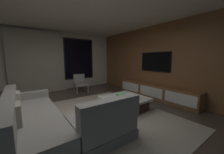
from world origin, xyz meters
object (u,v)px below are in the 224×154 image
object	(u,v)px
accent_chair_near_window	(80,82)
book_stack_on_coffee_table	(121,95)
coffee_table	(124,103)
sectional_couch	(51,121)
media_console	(155,92)
mounted_tv	(155,62)

from	to	relation	value
accent_chair_near_window	book_stack_on_coffee_table	bearing A→B (deg)	-83.89
coffee_table	accent_chair_near_window	bearing A→B (deg)	95.47
sectional_couch	book_stack_on_coffee_table	size ratio (longest dim) A/B	8.36
book_stack_on_coffee_table	media_console	distance (m)	1.59
coffee_table	sectional_couch	bearing A→B (deg)	-175.22
book_stack_on_coffee_table	accent_chair_near_window	bearing A→B (deg)	96.11
sectional_couch	book_stack_on_coffee_table	bearing A→B (deg)	9.18
coffee_table	accent_chair_near_window	size ratio (longest dim) A/B	1.49
book_stack_on_coffee_table	coffee_table	bearing A→B (deg)	-94.82
coffee_table	mounted_tv	bearing A→B (deg)	9.48
coffee_table	media_console	size ratio (longest dim) A/B	0.37
book_stack_on_coffee_table	accent_chair_near_window	size ratio (longest dim) A/B	0.38
sectional_couch	accent_chair_near_window	size ratio (longest dim) A/B	3.21
sectional_couch	coffee_table	size ratio (longest dim) A/B	2.16
book_stack_on_coffee_table	media_console	bearing A→B (deg)	-2.14
coffee_table	media_console	world-z (taller)	media_console
coffee_table	accent_chair_near_window	distance (m)	2.68
coffee_table	accent_chair_near_window	xyz separation A→B (m)	(-0.25, 2.66, 0.25)
accent_chair_near_window	mounted_tv	xyz separation A→B (m)	(2.03, -2.36, 0.92)
sectional_couch	accent_chair_near_window	xyz separation A→B (m)	(1.74, 2.82, 0.14)
accent_chair_near_window	mounted_tv	size ratio (longest dim) A/B	0.63
accent_chair_near_window	sectional_couch	bearing A→B (deg)	-121.59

